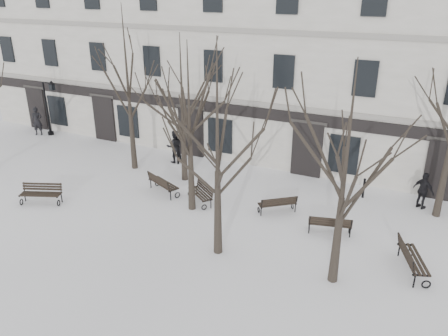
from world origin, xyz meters
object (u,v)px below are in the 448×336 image
Objects in this scene: tree_3 at (347,152)px; bench_0 at (41,193)px; bench_1 at (162,183)px; tree_1 at (189,109)px; bench_5 at (411,258)px; bench_4 at (278,204)px; tree_2 at (217,127)px; bench_3 at (201,193)px; bench_2 at (330,224)px; lamp_post at (49,104)px.

tree_3 is 3.87× the size of bench_0.
bench_0 is at bearing 61.09° from bench_1.
bench_5 is (9.32, -0.77, -4.12)m from tree_1.
bench_0 is at bearing 76.25° from bench_5.
bench_4 is at bearing 19.60° from tree_1.
tree_1 is at bearing -19.59° from bench_4.
bench_0 is 5.59m from bench_1.
tree_1 is at bearing 160.46° from tree_3.
tree_2 is at bearing -44.94° from tree_1.
bench_2 is at bearing 34.38° from bench_3.
bench_0 is 1.08× the size of bench_2.
bench_3 is (-2.59, 3.44, -4.51)m from tree_2.
bench_5 is (2.33, 1.71, -4.18)m from tree_3.
bench_4 is (10.23, 3.86, -0.05)m from bench_0.
tree_1 is 3.57× the size of bench_5.
bench_3 is 0.81× the size of bench_5.
bench_2 is (3.51, 3.15, -4.51)m from tree_2.
lamp_post is at bearing 3.88° from bench_1.
bench_3 is at bearing 4.24° from bench_0.
bench_2 is at bearing 41.97° from tree_2.
bench_1 is 1.11× the size of bench_2.
bench_2 is 2.63m from bench_4.
bench_3 is at bearing 60.24° from bench_5.
bench_3 is (2.15, 0.02, -0.06)m from bench_1.
tree_2 is 4.42× the size of bench_2.
bench_1 is at bearing 160.32° from tree_3.
bench_0 is 16.01m from bench_5.
bench_2 is 3.41m from bench_5.
tree_2 reaches higher than lamp_post.
lamp_post is at bearing 159.80° from tree_3.
bench_5 is 23.95m from lamp_post.
tree_3 is 3.79× the size of bench_1.
bench_1 reaches higher than bench_2.
tree_3 reaches higher than bench_1.
lamp_post reaches higher than bench_1.
bench_4 is (3.64, 1.30, -4.20)m from tree_1.
tree_2 is 8.22m from bench_5.
bench_1 is (-4.75, 3.41, -4.45)m from tree_2.
bench_1 is at bearing 14.04° from bench_0.
tree_3 reaches higher than lamp_post.
bench_1 is 0.53× the size of lamp_post.
tree_1 reaches higher than bench_5.
bench_3 reaches higher than bench_4.
tree_1 is 14.97m from lamp_post.
tree_2 reaches higher than bench_4.
bench_4 is at bearing 49.82° from bench_5.
bench_1 is 5.77m from bench_4.
bench_0 is 1.15× the size of bench_3.
bench_0 is 7.45m from bench_3.
bench_5 is at bearing 143.31° from bench_2.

